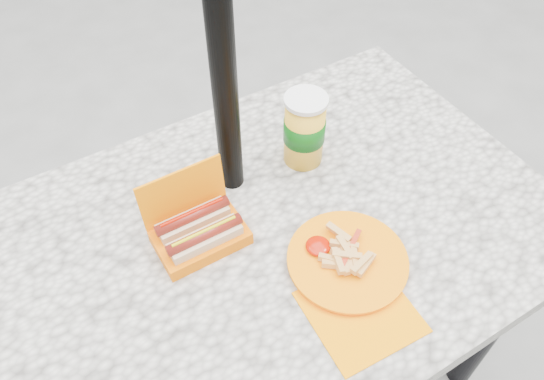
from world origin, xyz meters
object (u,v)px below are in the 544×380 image
fries_plate (347,263)px  soda_cup (304,130)px  hotdog_box (199,230)px  umbrella_pole (221,44)px

fries_plate → soda_cup: soda_cup is taller
fries_plate → soda_cup: size_ratio=1.78×
hotdog_box → fries_plate: hotdog_box is taller
hotdog_box → umbrella_pole: bearing=39.3°
soda_cup → hotdog_box: bearing=-164.0°
umbrella_pole → hotdog_box: size_ratio=12.41×
umbrella_pole → soda_cup: bearing=-7.2°
soda_cup → fries_plate: bearing=-106.8°
umbrella_pole → fries_plate: (0.08, -0.31, -0.34)m
umbrella_pole → soda_cup: (0.17, -0.02, -0.26)m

